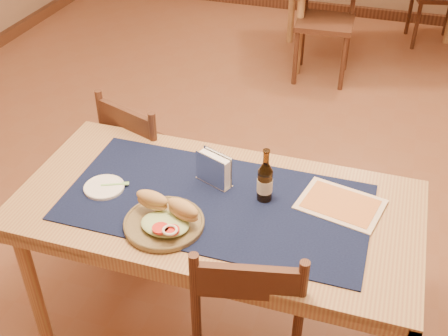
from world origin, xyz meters
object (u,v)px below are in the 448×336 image
(chair_main_far, at_px, (152,163))
(beer_bottle, at_px, (265,181))
(main_table, at_px, (217,218))
(napkin_holder, at_px, (214,170))
(sandwich_plate, at_px, (165,219))

(chair_main_far, bearing_deg, beer_bottle, -33.35)
(main_table, bearing_deg, chair_main_far, 134.68)
(beer_bottle, xyz_separation_m, napkin_holder, (-0.22, 0.04, -0.02))
(chair_main_far, bearing_deg, sandwich_plate, -61.43)
(main_table, height_order, chair_main_far, chair_main_far)
(beer_bottle, bearing_deg, sandwich_plate, -139.38)
(main_table, xyz_separation_m, napkin_holder, (-0.05, 0.11, 0.15))
(sandwich_plate, bearing_deg, main_table, 54.78)
(main_table, xyz_separation_m, beer_bottle, (0.18, 0.07, 0.17))
(chair_main_far, distance_m, napkin_holder, 0.74)
(sandwich_plate, bearing_deg, beer_bottle, 40.62)
(main_table, bearing_deg, napkin_holder, 112.34)
(main_table, bearing_deg, beer_bottle, 22.94)
(beer_bottle, bearing_deg, chair_main_far, 146.65)
(chair_main_far, height_order, sandwich_plate, chair_main_far)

